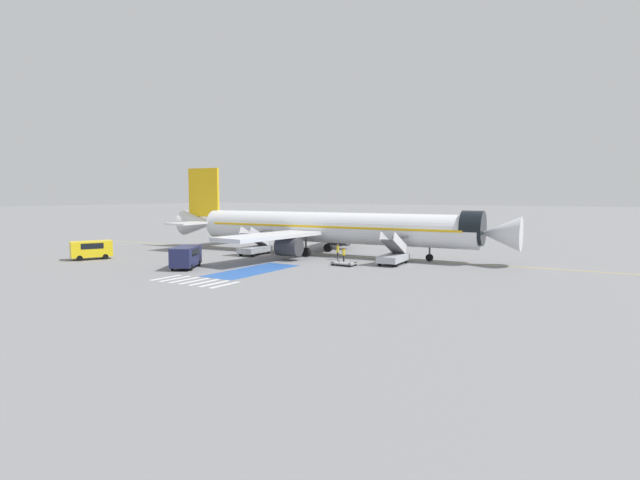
% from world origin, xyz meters
% --- Properties ---
extents(ground_plane, '(600.00, 600.00, 0.00)m').
position_xyz_m(ground_plane, '(0.00, 0.00, 0.00)').
color(ground_plane, slate).
extents(apron_leadline_yellow, '(80.85, 4.61, 0.01)m').
position_xyz_m(apron_leadline_yellow, '(0.80, -0.71, 0.00)').
color(apron_leadline_yellow, gold).
rests_on(apron_leadline_yellow, ground_plane).
extents(apron_stand_patch_blue, '(4.13, 11.12, 0.01)m').
position_xyz_m(apron_stand_patch_blue, '(0.80, -16.15, 0.00)').
color(apron_stand_patch_blue, '#2856A8').
rests_on(apron_stand_patch_blue, ground_plane).
extents(apron_walkway_bar_0, '(0.44, 3.60, 0.01)m').
position_xyz_m(apron_walkway_bar_0, '(-3.40, -23.61, 0.00)').
color(apron_walkway_bar_0, silver).
rests_on(apron_walkway_bar_0, ground_plane).
extents(apron_walkway_bar_1, '(0.44, 3.60, 0.01)m').
position_xyz_m(apron_walkway_bar_1, '(-2.20, -23.61, 0.00)').
color(apron_walkway_bar_1, silver).
rests_on(apron_walkway_bar_1, ground_plane).
extents(apron_walkway_bar_2, '(0.44, 3.60, 0.01)m').
position_xyz_m(apron_walkway_bar_2, '(-1.00, -23.61, 0.00)').
color(apron_walkway_bar_2, silver).
rests_on(apron_walkway_bar_2, ground_plane).
extents(apron_walkway_bar_3, '(0.44, 3.60, 0.01)m').
position_xyz_m(apron_walkway_bar_3, '(0.20, -23.61, 0.00)').
color(apron_walkway_bar_3, silver).
rests_on(apron_walkway_bar_3, ground_plane).
extents(apron_walkway_bar_4, '(0.44, 3.60, 0.01)m').
position_xyz_m(apron_walkway_bar_4, '(1.40, -23.61, 0.00)').
color(apron_walkway_bar_4, silver).
rests_on(apron_walkway_bar_4, ground_plane).
extents(apron_walkway_bar_5, '(0.44, 3.60, 0.01)m').
position_xyz_m(apron_walkway_bar_5, '(2.60, -23.61, 0.00)').
color(apron_walkway_bar_5, silver).
rests_on(apron_walkway_bar_5, ground_plane).
extents(apron_walkway_bar_6, '(0.44, 3.60, 0.01)m').
position_xyz_m(apron_walkway_bar_6, '(3.80, -23.61, 0.00)').
color(apron_walkway_bar_6, silver).
rests_on(apron_walkway_bar_6, ground_plane).
extents(airliner, '(47.10, 31.80, 11.44)m').
position_xyz_m(airliner, '(0.16, -0.75, 3.48)').
color(airliner, silver).
rests_on(airliner, ground_plane).
extents(boarding_stairs_forward, '(2.46, 5.33, 3.75)m').
position_xyz_m(boarding_stairs_forward, '(11.19, -4.62, 0.96)').
color(boarding_stairs_forward, '#ADB2BA').
rests_on(boarding_stairs_forward, ground_plane).
extents(boarding_stairs_aft, '(2.46, 5.33, 3.73)m').
position_xyz_m(boarding_stairs_aft, '(-7.26, -5.63, 0.95)').
color(boarding_stairs_aft, '#ADB2BA').
rests_on(boarding_stairs_aft, ground_plane).
extents(fuel_tanker, '(3.11, 10.82, 3.31)m').
position_xyz_m(fuel_tanker, '(-7.17, 20.90, 1.67)').
color(fuel_tanker, '#38383D').
rests_on(fuel_tanker, ground_plane).
extents(service_van_0, '(3.77, 4.88, 2.17)m').
position_xyz_m(service_van_0, '(-21.14, -19.10, 1.30)').
color(service_van_0, yellow).
rests_on(service_van_0, ground_plane).
extents(service_van_1, '(4.21, 5.24, 2.27)m').
position_xyz_m(service_van_1, '(-6.16, -18.47, 1.35)').
color(service_van_1, '#1E234C').
rests_on(service_van_1, ground_plane).
extents(baggage_cart, '(2.67, 1.62, 0.87)m').
position_xyz_m(baggage_cart, '(6.98, -8.22, 0.26)').
color(baggage_cart, gray).
rests_on(baggage_cart, ground_plane).
extents(ground_crew_0, '(0.47, 0.46, 1.72)m').
position_xyz_m(ground_crew_0, '(5.79, -6.09, 0.99)').
color(ground_crew_0, '#2D2D33').
rests_on(ground_crew_0, ground_plane).
extents(ground_crew_1, '(0.36, 0.48, 1.83)m').
position_xyz_m(ground_crew_1, '(4.05, -4.36, 1.06)').
color(ground_crew_1, black).
rests_on(ground_crew_1, ground_plane).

